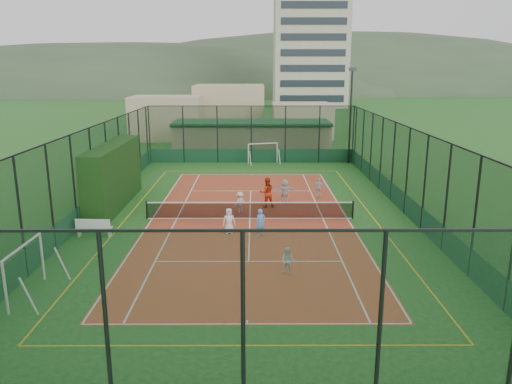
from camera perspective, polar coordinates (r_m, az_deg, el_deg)
ground at (r=28.13m, az=-0.70°, el=-3.06°), size 300.00×300.00×0.00m
court_slab at (r=28.12m, az=-0.70°, el=-3.05°), size 11.17×23.97×0.01m
tennis_net at (r=27.97m, az=-0.71°, el=-2.02°), size 11.67×0.12×1.06m
perimeter_fence at (r=27.49m, az=-0.72°, el=1.93°), size 18.12×34.12×5.00m
floodlight_ne at (r=44.46m, az=10.74°, el=8.49°), size 0.60×0.26×8.25m
clubhouse at (r=49.33m, az=-0.50°, el=6.28°), size 15.20×7.20×3.15m
apartment_tower at (r=109.71m, az=6.23°, el=17.55°), size 15.00×12.00×30.00m
distant_hills at (r=177.06m, az=-0.30°, el=11.44°), size 200.00×60.00×24.00m
hedge_left at (r=31.45m, az=-15.98°, el=1.81°), size 1.30×8.67×3.79m
white_bench at (r=26.37m, az=-18.01°, el=-3.82°), size 1.79×0.59×1.00m
futsal_goal_near at (r=20.50m, az=-24.89°, el=-8.23°), size 3.03×0.94×1.95m
futsal_goal_far at (r=44.09m, az=0.79°, el=4.43°), size 2.84×1.47×1.76m
child_near_left at (r=25.52m, az=-3.10°, el=-3.31°), size 0.71×0.54×1.32m
child_near_mid at (r=25.07m, az=0.55°, el=-3.52°), size 0.60×0.50×1.40m
child_near_right at (r=20.65m, az=3.65°, el=-7.87°), size 0.69×0.63×1.15m
child_far_left at (r=29.11m, az=-1.85°, el=-1.17°), size 0.92×0.84×1.24m
child_far_right at (r=32.56m, az=7.18°, el=0.46°), size 0.85×0.57×1.34m
child_far_back at (r=31.34m, az=3.31°, el=0.16°), size 1.44×0.67×1.49m
coach at (r=30.17m, az=1.24°, el=-0.04°), size 1.01×0.86×1.83m
tennis_balls at (r=29.33m, az=-3.72°, el=-2.27°), size 2.48×1.65×0.07m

